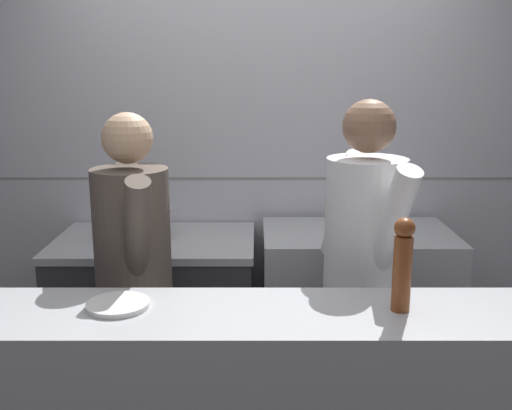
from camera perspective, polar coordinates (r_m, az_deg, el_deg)
The scene contains 8 objects.
wall_back_tiled at distance 3.62m, azimuth 0.06°, elevation 5.00°, with size 8.00×0.06×2.60m.
oven_range at distance 3.51m, azimuth -9.47°, elevation -10.07°, with size 1.10×0.71×0.88m.
prep_counter at distance 3.50m, azimuth 9.35°, elevation -9.81°, with size 1.05×0.65×0.92m.
stock_pot at distance 3.37m, azimuth -11.08°, elevation -1.59°, with size 0.36×0.36×0.17m.
plated_dish_main at distance 2.17m, azimuth -13.09°, elevation -9.23°, with size 0.22×0.22×0.02m.
pepper_mill at distance 2.09m, azimuth 13.69°, elevation -5.36°, with size 0.07×0.07×0.33m.
chef_head_cook at distance 2.70m, azimuth -11.62°, elevation -6.78°, with size 0.42×0.70×1.62m.
chef_sous at distance 2.66m, azimuth 10.05°, elevation -6.32°, with size 0.43×0.72×1.68m.
Camera 1 is at (-0.01, -2.19, 1.81)m, focal length 42.00 mm.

